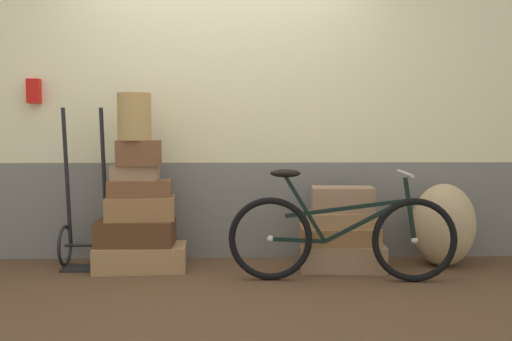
{
  "coord_description": "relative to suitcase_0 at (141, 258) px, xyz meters",
  "views": [
    {
      "loc": [
        0.2,
        -3.94,
        1.12
      ],
      "look_at": [
        0.3,
        0.28,
        0.79
      ],
      "focal_mm": 39.05,
      "sensor_mm": 36.0,
      "label": 1
    }
  ],
  "objects": [
    {
      "name": "suitcase_4",
      "position": [
        -0.04,
        0.03,
        0.66
      ],
      "size": [
        0.36,
        0.19,
        0.12
      ],
      "primitive_type": "cube",
      "rotation": [
        0.0,
        0.0,
        -0.07
      ],
      "color": "#937051",
      "rests_on": "suitcase_3"
    },
    {
      "name": "suitcase_7",
      "position": [
        1.56,
        -0.01,
        0.17
      ],
      "size": [
        0.61,
        0.35,
        0.14
      ],
      "primitive_type": "cube",
      "rotation": [
        0.0,
        0.0,
        0.01
      ],
      "color": "olive",
      "rests_on": "suitcase_6"
    },
    {
      "name": "luggage_trolley",
      "position": [
        -0.45,
        0.13,
        0.18
      ],
      "size": [
        0.38,
        0.39,
        1.27
      ],
      "color": "black",
      "rests_on": "ground"
    },
    {
      "name": "suitcase_9",
      "position": [
        1.59,
        0.03,
        0.45
      ],
      "size": [
        0.49,
        0.28,
        0.2
      ],
      "primitive_type": "cube",
      "rotation": [
        0.0,
        0.0,
        -0.07
      ],
      "color": "#937051",
      "rests_on": "suitcase_8"
    },
    {
      "name": "suitcase_2",
      "position": [
        -0.0,
        0.01,
        0.39
      ],
      "size": [
        0.55,
        0.31,
        0.18
      ],
      "primitive_type": "cube",
      "rotation": [
        0.0,
        0.0,
        0.09
      ],
      "color": "olive",
      "rests_on": "suitcase_1"
    },
    {
      "name": "burlap_sack",
      "position": [
        2.41,
        0.07,
        0.24
      ],
      "size": [
        0.5,
        0.43,
        0.66
      ],
      "primitive_type": "ellipsoid",
      "color": "tan",
      "rests_on": "ground"
    },
    {
      "name": "suitcase_3",
      "position": [
        -0.0,
        0.04,
        0.54
      ],
      "size": [
        0.51,
        0.28,
        0.13
      ],
      "primitive_type": "cube",
      "rotation": [
        0.0,
        0.0,
        0.09
      ],
      "color": "brown",
      "rests_on": "suitcase_2"
    },
    {
      "name": "suitcase_8",
      "position": [
        1.58,
        0.02,
        0.3
      ],
      "size": [
        0.55,
        0.31,
        0.11
      ],
      "primitive_type": "cube",
      "rotation": [
        0.0,
        0.0,
        0.05
      ],
      "color": "#9E754C",
      "rests_on": "suitcase_7"
    },
    {
      "name": "suitcase_5",
      "position": [
        -0.0,
        -0.01,
        0.82
      ],
      "size": [
        0.34,
        0.2,
        0.2
      ],
      "primitive_type": "cube",
      "rotation": [
        0.0,
        0.0,
        -0.11
      ],
      "color": "brown",
      "rests_on": "suitcase_4"
    },
    {
      "name": "bicycle",
      "position": [
        1.51,
        -0.36,
        0.24
      ],
      "size": [
        1.65,
        0.46,
        0.81
      ],
      "color": "black",
      "rests_on": "ground"
    },
    {
      "name": "suitcase_0",
      "position": [
        0.0,
        0.0,
        0.0
      ],
      "size": [
        0.72,
        0.41,
        0.19
      ],
      "primitive_type": "cube",
      "rotation": [
        0.0,
        0.0,
        0.06
      ],
      "color": "#9E754C",
      "rests_on": "ground"
    },
    {
      "name": "suitcase_1",
      "position": [
        -0.04,
        0.01,
        0.2
      ],
      "size": [
        0.6,
        0.33,
        0.2
      ],
      "primitive_type": "cube",
      "rotation": [
        0.0,
        0.0,
        -0.01
      ],
      "color": "#4C2D19",
      "rests_on": "suitcase_0"
    },
    {
      "name": "suitcase_6",
      "position": [
        1.58,
        -0.01,
        0.0
      ],
      "size": [
        0.68,
        0.43,
        0.2
      ],
      "primitive_type": "cube",
      "rotation": [
        0.0,
        0.0,
        -0.08
      ],
      "color": "#937051",
      "rests_on": "ground"
    },
    {
      "name": "station_building",
      "position": [
        0.61,
        0.48,
        1.36
      ],
      "size": [
        7.25,
        0.74,
        2.91
      ],
      "color": "slate",
      "rests_on": "ground"
    },
    {
      "name": "ground",
      "position": [
        0.6,
        -0.37,
        -0.13
      ],
      "size": [
        9.25,
        5.2,
        0.06
      ],
      "primitive_type": "cube",
      "color": "#513823"
    },
    {
      "name": "wicker_basket",
      "position": [
        -0.03,
        0.01,
        1.1
      ],
      "size": [
        0.26,
        0.26,
        0.36
      ],
      "primitive_type": "cylinder",
      "color": "#A8844C",
      "rests_on": "suitcase_5"
    }
  ]
}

